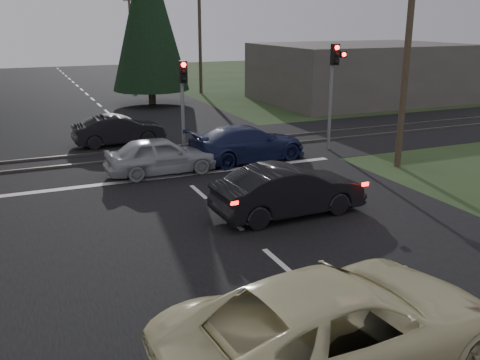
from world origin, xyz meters
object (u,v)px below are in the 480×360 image
cream_coupe (338,326)px  dark_car_far (119,130)px  dark_hatchback (289,191)px  traffic_signal_right (334,76)px  utility_pole_near (408,46)px  utility_pole_mid (200,32)px  utility_pole_far (130,27)px  silver_car (161,156)px  blue_sedan (247,143)px  traffic_signal_center (183,93)px

cream_coupe → dark_car_far: 18.53m
dark_hatchback → traffic_signal_right: bearing=-43.4°
traffic_signal_right → dark_hatchback: traffic_signal_right is taller
utility_pole_near → utility_pole_mid: same height
utility_pole_near → utility_pole_far: same height
traffic_signal_right → utility_pole_far: (0.95, 45.53, 1.41)m
utility_pole_mid → cream_coupe: utility_pole_mid is taller
cream_coupe → dark_car_far: size_ratio=1.47×
cream_coupe → silver_car: size_ratio=1.46×
traffic_signal_right → dark_car_far: size_ratio=1.11×
dark_hatchback → blue_sedan: dark_hatchback is taller
silver_car → utility_pole_mid: bearing=-23.9°
utility_pole_near → silver_car: size_ratio=2.12×
utility_pole_far → traffic_signal_center: bearing=-99.6°
utility_pole_near → utility_pole_mid: bearing=90.0°
silver_car → dark_car_far: (-0.50, 5.66, -0.03)m
utility_pole_mid → silver_car: utility_pole_mid is taller
utility_pole_far → cream_coupe: bearing=-99.2°
silver_car → dark_car_far: 5.68m
traffic_signal_center → traffic_signal_right: bearing=-10.4°
traffic_signal_center → silver_car: bearing=-128.9°
silver_car → blue_sedan: 3.88m
dark_hatchback → silver_car: bearing=19.3°
utility_pole_near → cream_coupe: 14.45m
utility_pole_mid → dark_hatchback: (-6.71, -27.17, -3.96)m
silver_car → dark_car_far: silver_car is taller
dark_hatchback → blue_sedan: (1.49, 6.41, -0.03)m
traffic_signal_center → blue_sedan: 3.40m
traffic_signal_right → dark_hatchback: 9.15m
traffic_signal_center → utility_pole_far: 44.99m
traffic_signal_right → utility_pole_near: size_ratio=0.52×
traffic_signal_right → silver_car: traffic_signal_right is taller
utility_pole_far → silver_car: utility_pole_far is taller
utility_pole_near → utility_pole_far: 49.00m
traffic_signal_right → blue_sedan: 4.99m
traffic_signal_center → dark_car_far: traffic_signal_center is taller
utility_pole_near → silver_car: utility_pole_near is taller
traffic_signal_center → dark_hatchback: size_ratio=0.88×
traffic_signal_right → dark_car_far: (-8.61, 4.91, -2.62)m
utility_pole_mid → silver_car: 23.47m
utility_pole_near → cream_coupe: utility_pole_near is taller
traffic_signal_right → utility_pole_far: 45.56m
utility_pole_far → blue_sedan: utility_pole_far is taller
cream_coupe → silver_car: cream_coupe is taller
cream_coupe → blue_sedan: (4.31, 13.38, -0.12)m
utility_pole_near → silver_car: (-9.07, 2.73, -4.00)m
utility_pole_near → dark_car_far: (-9.57, 8.38, -4.03)m
traffic_signal_center → utility_pole_far: (7.50, 44.32, 1.92)m
utility_pole_near → cream_coupe: bearing=-133.2°
utility_pole_far → blue_sedan: size_ratio=1.77×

